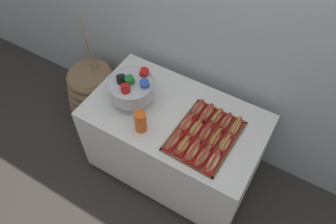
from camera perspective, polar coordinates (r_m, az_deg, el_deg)
The scene contains 22 objects.
ground_plane at distance 3.03m, azimuth 1.00°, elevation -9.21°, with size 10.00×10.00×0.00m, color #38332D.
back_wall at distance 2.37m, azimuth 7.93°, elevation 16.41°, with size 6.00×0.10×2.60m, color #B2BCC1.
buffet_table at distance 2.70m, azimuth 1.12°, elevation -5.12°, with size 1.32×0.76×0.74m.
floor_vase at distance 3.29m, azimuth -12.51°, elevation 3.19°, with size 0.52×0.52×1.07m.
serving_tray at distance 2.31m, azimuth 6.29°, elevation -4.15°, with size 0.42×0.54×0.01m.
hot_dog_0 at distance 2.23m, azimuth 0.95°, elevation -4.91°, with size 0.07×0.18×0.06m.
hot_dog_1 at distance 2.22m, azimuth 2.60°, elevation -5.82°, with size 0.07×0.15×0.06m.
hot_dog_2 at distance 2.20m, azimuth 4.28°, elevation -6.67°, with size 0.07×0.18×0.06m.
hot_dog_3 at distance 2.18m, azimuth 5.99°, elevation -7.60°, with size 0.08×0.18×0.06m.
hot_dog_4 at distance 2.17m, azimuth 7.74°, elevation -8.48°, with size 0.07×0.18×0.06m.
hot_dog_5 at distance 2.32m, azimuth 3.12°, elevation -2.11°, with size 0.07×0.15×0.06m.
hot_dog_6 at distance 2.30m, azimuth 4.73°, elevation -2.89°, with size 0.07×0.18×0.06m.
hot_dog_7 at distance 2.28m, azimuth 6.36°, elevation -3.70°, with size 0.06×0.16×0.06m.
hot_dog_8 at distance 2.27m, azimuth 8.02°, elevation -4.55°, with size 0.06×0.18×0.06m.
hot_dog_9 at distance 2.26m, azimuth 9.70°, elevation -5.40°, with size 0.06×0.16×0.06m.
hot_dog_10 at distance 2.41m, azimuth 5.13°, elevation 0.59°, with size 0.06×0.17×0.06m.
hot_dog_11 at distance 2.39m, azimuth 6.69°, elevation -0.19°, with size 0.07×0.18×0.06m.
hot_dog_12 at distance 2.37m, azimuth 8.27°, elevation -0.92°, with size 0.07×0.16×0.06m.
hot_dog_13 at distance 2.36m, azimuth 9.88°, elevation -1.70°, with size 0.06×0.17×0.06m.
hot_dog_14 at distance 2.35m, azimuth 11.49°, elevation -2.53°, with size 0.06×0.18×0.06m.
punch_bowl at distance 2.41m, azimuth -6.22°, elevation 4.23°, with size 0.34×0.34×0.25m.
cup_stack at distance 2.28m, azimuth -4.71°, elevation -1.65°, with size 0.08×0.08×0.17m.
Camera 1 is at (0.72, -1.31, 2.64)m, focal length 35.57 mm.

